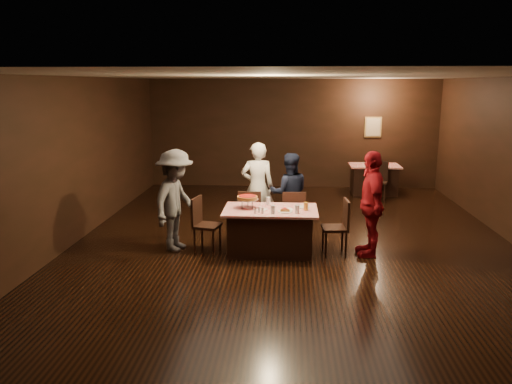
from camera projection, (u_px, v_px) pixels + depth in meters
The scene contains 23 objects.
room at pixel (295, 125), 8.89m from camera, with size 10.00×10.04×3.02m.
main_table at pixel (270, 231), 8.60m from camera, with size 1.60×1.00×0.77m, color #A50B14.
back_table at pixel (374, 179), 13.21m from camera, with size 1.30×0.90×0.77m, color red.
chair_far_left at pixel (251, 214), 9.34m from camera, with size 0.42×0.42×0.95m, color black.
chair_far_right at pixel (293, 215), 9.29m from camera, with size 0.42×0.42×0.95m, color black.
chair_end_left at pixel (207, 224), 8.65m from camera, with size 0.42×0.42×0.95m, color black.
chair_end_right at pixel (335, 227), 8.51m from camera, with size 0.42×0.42×0.95m, color black.
chair_back_near at pixel (379, 181), 12.51m from camera, with size 0.42×0.42×0.95m, color black.
chair_back_far at pixel (370, 172), 13.78m from camera, with size 0.42×0.42×0.95m, color black.
diner_white_jacket at pixel (257, 187), 9.78m from camera, with size 0.64×0.42×1.77m, color white.
diner_navy_hoodie at pixel (289, 193), 9.70m from camera, with size 0.76×0.60×1.57m, color #151B32.
diner_grey_knit at pixel (176, 200), 8.65m from camera, with size 1.15×0.66×1.77m, color #505155.
diner_red_shirt at pixel (371, 204), 8.36m from camera, with size 1.05×0.44×1.79m, color maroon.
pizza_stand at pixel (247, 198), 8.56m from camera, with size 0.38×0.38×0.22m.
plate_with_slice at pixel (285, 211), 8.32m from camera, with size 0.25×0.25×0.06m.
plate_empty at pixel (303, 207), 8.63m from camera, with size 0.25×0.25×0.01m, color white.
glass_front_left at pixel (273, 209), 8.21m from camera, with size 0.08×0.08×0.14m, color silver.
glass_front_right at pixel (297, 209), 8.23m from camera, with size 0.08×0.08×0.14m, color silver.
glass_amber at pixel (306, 206), 8.42m from camera, with size 0.08×0.08×0.14m, color #BF7F26.
glass_back at pixel (268, 201), 8.80m from camera, with size 0.08×0.08×0.14m, color silver.
condiments at pixel (259, 210), 8.25m from camera, with size 0.17×0.10×0.09m.
napkin_center at pixel (288, 209), 8.50m from camera, with size 0.16×0.16×0.01m, color white.
napkin_left at pixel (262, 209), 8.48m from camera, with size 0.16×0.16×0.01m, color white.
Camera 1 is at (-0.10, -8.96, 2.87)m, focal length 35.00 mm.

